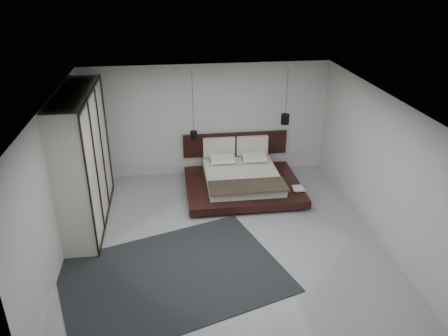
{
  "coord_description": "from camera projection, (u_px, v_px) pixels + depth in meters",
  "views": [
    {
      "loc": [
        -0.95,
        -7.24,
        4.93
      ],
      "look_at": [
        0.17,
        1.2,
        0.92
      ],
      "focal_mm": 35.0,
      "sensor_mm": 36.0,
      "label": 1
    }
  ],
  "objects": [
    {
      "name": "pendant_left",
      "position": [
        194.0,
        135.0,
        10.19
      ],
      "size": [
        0.17,
        0.17,
        1.62
      ],
      "color": "black",
      "rests_on": "ceiling"
    },
    {
      "name": "wardrobe",
      "position": [
        83.0,
        160.0,
        8.69
      ],
      "size": [
        0.66,
        2.81,
        2.76
      ],
      "color": "beige",
      "rests_on": "floor"
    },
    {
      "name": "ceiling",
      "position": [
        223.0,
        99.0,
        7.52
      ],
      "size": [
        6.0,
        6.0,
        0.0
      ],
      "primitive_type": "plane",
      "rotation": [
        3.14,
        0.0,
        0.0
      ],
      "color": "white",
      "rests_on": "wall_back"
    },
    {
      "name": "lattice_screen",
      "position": [
        82.0,
        138.0,
        10.0
      ],
      "size": [
        0.05,
        0.9,
        2.6
      ],
      "primitive_type": "cube",
      "color": "black",
      "rests_on": "floor"
    },
    {
      "name": "floor",
      "position": [
        223.0,
        236.0,
        8.71
      ],
      "size": [
        6.0,
        6.0,
        0.0
      ],
      "primitive_type": "plane",
      "color": "#93969B",
      "rests_on": "ground"
    },
    {
      "name": "wall_right",
      "position": [
        376.0,
        164.0,
        8.47
      ],
      "size": [
        0.0,
        6.0,
        6.0
      ],
      "primitive_type": "plane",
      "rotation": [
        1.57,
        0.0,
        -1.57
      ],
      "color": "#BBBBB8",
      "rests_on": "floor"
    },
    {
      "name": "wall_front",
      "position": [
        255.0,
        276.0,
        5.42
      ],
      "size": [
        6.0,
        0.0,
        6.0
      ],
      "primitive_type": "plane",
      "rotation": [
        -1.57,
        0.0,
        0.0
      ],
      "color": "#BBBBB8",
      "rests_on": "floor"
    },
    {
      "name": "bed",
      "position": [
        242.0,
        179.0,
        10.39
      ],
      "size": [
        2.65,
        2.34,
        1.05
      ],
      "color": "black",
      "rests_on": "floor"
    },
    {
      "name": "rug",
      "position": [
        173.0,
        276.0,
        7.58
      ],
      "size": [
        4.33,
        3.65,
        0.02
      ],
      "primitive_type": "cube",
      "rotation": [
        0.0,
        0.0,
        0.31
      ],
      "color": "black",
      "rests_on": "floor"
    },
    {
      "name": "pendant_right",
      "position": [
        285.0,
        119.0,
        10.32
      ],
      "size": [
        0.2,
        0.2,
        1.34
      ],
      "color": "black",
      "rests_on": "ceiling"
    },
    {
      "name": "book_upper",
      "position": [
        293.0,
        188.0,
        9.92
      ],
      "size": [
        0.25,
        0.32,
        0.02
      ],
      "primitive_type": "imported",
      "rotation": [
        0.0,
        0.0,
        -0.14
      ],
      "color": "#99724C",
      "rests_on": "book_lower"
    },
    {
      "name": "wall_back",
      "position": [
        208.0,
        120.0,
        10.8
      ],
      "size": [
        6.0,
        0.0,
        6.0
      ],
      "primitive_type": "plane",
      "rotation": [
        1.57,
        0.0,
        0.0
      ],
      "color": "#BBBBB8",
      "rests_on": "floor"
    },
    {
      "name": "book_lower",
      "position": [
        293.0,
        189.0,
        9.95
      ],
      "size": [
        0.24,
        0.33,
        0.03
      ],
      "primitive_type": "imported",
      "rotation": [
        0.0,
        0.0,
        -0.01
      ],
      "color": "#99724C",
      "rests_on": "bed"
    },
    {
      "name": "wall_left",
      "position": [
        56.0,
        182.0,
        7.75
      ],
      "size": [
        0.0,
        6.0,
        6.0
      ],
      "primitive_type": "plane",
      "rotation": [
        1.57,
        0.0,
        1.57
      ],
      "color": "#BBBBB8",
      "rests_on": "floor"
    }
  ]
}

